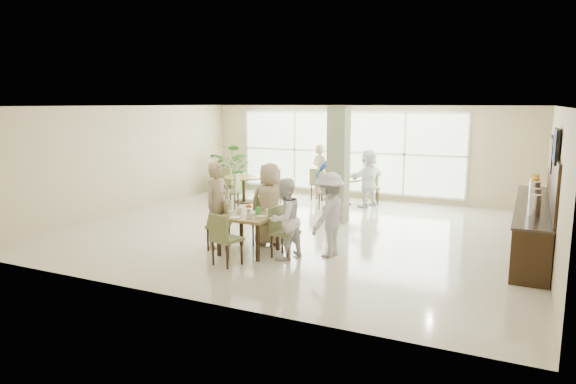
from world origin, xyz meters
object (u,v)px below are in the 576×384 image
at_px(main_table, 249,220).
at_px(teen_far, 270,204).
at_px(adult_standing, 320,172).
at_px(round_table_right, 341,184).
at_px(potted_plant, 233,168).
at_px(adult_a, 332,178).
at_px(adult_b, 368,178).
at_px(teen_left, 218,205).
at_px(round_table_left, 244,183).
at_px(teen_standing, 329,215).
at_px(teen_right, 285,219).
at_px(buffet_counter, 533,223).

xyz_separation_m(main_table, teen_far, (0.08, 0.71, 0.18)).
bearing_deg(adult_standing, round_table_right, 176.15).
distance_m(potted_plant, adult_a, 3.90).
xyz_separation_m(main_table, round_table_right, (-0.04, 5.39, -0.07)).
bearing_deg(adult_b, teen_left, 6.77).
bearing_deg(potted_plant, teen_far, -51.84).
bearing_deg(main_table, round_table_left, 121.37).
bearing_deg(potted_plant, adult_standing, 4.19).
height_order(teen_left, adult_a, adult_a).
bearing_deg(adult_b, adult_standing, -82.44).
relative_size(round_table_right, teen_standing, 0.73).
bearing_deg(adult_a, teen_standing, -59.69).
height_order(round_table_right, adult_standing, adult_standing).
distance_m(potted_plant, teen_left, 6.25).
bearing_deg(adult_standing, adult_a, 147.22).
bearing_deg(main_table, adult_a, 90.13).
bearing_deg(adult_standing, teen_far, 124.48).
xyz_separation_m(teen_left, teen_standing, (2.24, 0.37, -0.06)).
height_order(round_table_right, teen_left, teen_left).
bearing_deg(round_table_right, potted_plant, 176.67).
distance_m(main_table, teen_far, 0.74).
bearing_deg(adult_a, round_table_right, 102.54).
bearing_deg(adult_b, round_table_right, -68.26).
distance_m(teen_left, adult_standing, 5.70).
xyz_separation_m(teen_right, adult_standing, (-1.64, 5.85, 0.07)).
bearing_deg(round_table_left, adult_standing, 36.02).
distance_m(round_table_right, teen_standing, 5.13).
bearing_deg(buffet_counter, adult_a, 158.15).
height_order(potted_plant, adult_standing, adult_standing).
xyz_separation_m(teen_standing, adult_b, (-0.70, 4.88, 0.01)).
distance_m(round_table_left, potted_plant, 1.56).
height_order(round_table_right, teen_far, teen_far).
height_order(teen_far, adult_b, teen_far).
xyz_separation_m(teen_left, teen_right, (1.56, -0.15, -0.10)).
height_order(teen_far, adult_standing, teen_far).
relative_size(potted_plant, teen_standing, 1.01).
height_order(main_table, potted_plant, potted_plant).
bearing_deg(adult_b, buffet_counter, 78.94).
height_order(teen_right, adult_b, adult_b).
bearing_deg(buffet_counter, teen_standing, -149.35).
bearing_deg(teen_left, teen_right, -82.01).
xyz_separation_m(potted_plant, teen_left, (2.99, -5.49, 0.05)).
xyz_separation_m(main_table, teen_left, (-0.77, 0.12, 0.20)).
bearing_deg(teen_left, teen_far, -41.88).
bearing_deg(teen_standing, main_table, -62.82).
height_order(main_table, buffet_counter, buffet_counter).
xyz_separation_m(teen_standing, adult_standing, (-2.32, 5.33, 0.03)).
xyz_separation_m(teen_left, adult_standing, (-0.08, 5.70, -0.03)).
relative_size(teen_left, adult_standing, 1.03).
distance_m(main_table, adult_b, 5.42).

